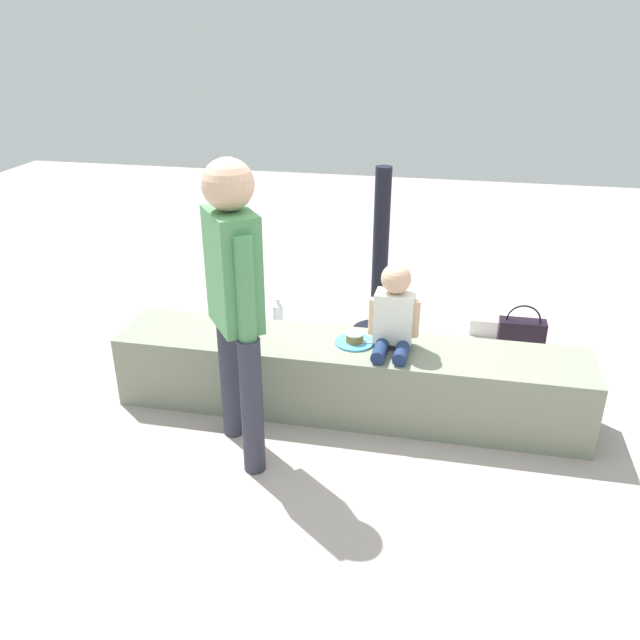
% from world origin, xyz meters
% --- Properties ---
extents(ground_plane, '(12.00, 12.00, 0.00)m').
position_xyz_m(ground_plane, '(0.00, 0.00, 0.00)').
color(ground_plane, '#A99C97').
extents(concrete_ledge, '(2.66, 0.46, 0.43)m').
position_xyz_m(concrete_ledge, '(0.00, 0.00, 0.21)').
color(concrete_ledge, gray).
rests_on(concrete_ledge, ground_plane).
extents(child_seated, '(0.28, 0.32, 0.48)m').
position_xyz_m(child_seated, '(0.24, 0.01, 0.64)').
color(child_seated, navy).
rests_on(child_seated, concrete_ledge).
extents(adult_standing, '(0.34, 0.39, 1.54)m').
position_xyz_m(adult_standing, '(-0.47, -0.50, 0.93)').
color(adult_standing, '#2E303F').
rests_on(adult_standing, ground_plane).
extents(cake_plate, '(0.22, 0.22, 0.07)m').
position_xyz_m(cake_plate, '(0.03, 0.02, 0.45)').
color(cake_plate, '#4CA5D8').
rests_on(cake_plate, concrete_ledge).
extents(gift_bag, '(0.25, 0.13, 0.36)m').
position_xyz_m(gift_bag, '(-0.94, 0.98, 0.16)').
color(gift_bag, '#4C99E0').
rests_on(gift_bag, ground_plane).
extents(railing_post, '(0.36, 0.36, 1.21)m').
position_xyz_m(railing_post, '(0.05, 1.00, 0.46)').
color(railing_post, black).
rests_on(railing_post, ground_plane).
extents(water_bottle_near_gift, '(0.07, 0.07, 0.23)m').
position_xyz_m(water_bottle_near_gift, '(-0.68, 0.96, 0.11)').
color(water_bottle_near_gift, silver).
rests_on(water_bottle_near_gift, ground_plane).
extents(party_cup_red, '(0.09, 0.09, 0.12)m').
position_xyz_m(party_cup_red, '(-0.51, 0.46, 0.06)').
color(party_cup_red, red).
rests_on(party_cup_red, ground_plane).
extents(cake_box_white, '(0.34, 0.30, 0.12)m').
position_xyz_m(cake_box_white, '(0.87, 1.28, 0.06)').
color(cake_box_white, white).
rests_on(cake_box_white, ground_plane).
extents(handbag_black_leather, '(0.31, 0.12, 0.36)m').
position_xyz_m(handbag_black_leather, '(1.04, 0.91, 0.13)').
color(handbag_black_leather, black).
rests_on(handbag_black_leather, ground_plane).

